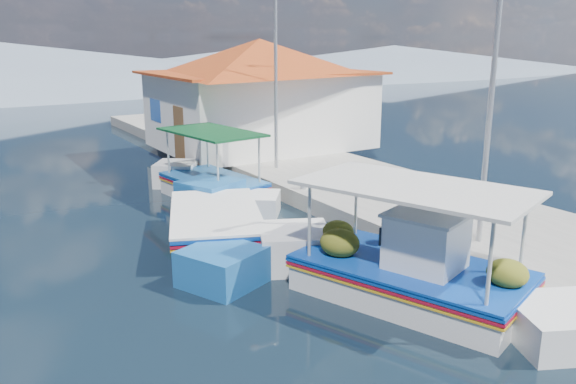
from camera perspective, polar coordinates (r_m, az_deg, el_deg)
ground at (r=9.77m, az=8.83°, el=-15.70°), size 160.00×160.00×0.00m
quay at (r=17.47m, az=10.93°, el=-0.96°), size 5.00×44.00×0.50m
bollards at (r=15.49m, az=7.12°, el=-1.31°), size 0.20×17.20×0.30m
main_caique at (r=11.67m, az=11.69°, el=-7.88°), size 3.93×7.24×2.54m
caique_green_canopy at (r=18.56m, az=-7.40°, el=0.46°), size 2.49×6.35×2.40m
caique_blue_hull at (r=14.56m, az=-7.36°, el=-3.64°), size 3.80×6.66×1.27m
harbor_building at (r=24.44m, az=-2.76°, el=9.79°), size 10.49×10.49×4.40m
lamp_post_near at (r=13.12m, az=19.07°, el=9.32°), size 1.21×0.14×6.00m
lamp_post_far at (r=20.06m, az=-1.45°, el=11.77°), size 1.21×0.14×6.00m
mountain_ridge at (r=63.54m, az=-21.06°, el=11.31°), size 171.40×96.00×5.50m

